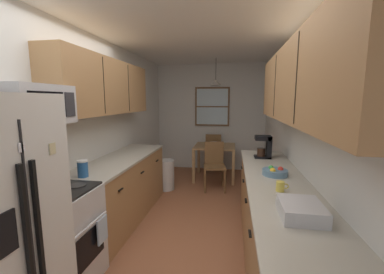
# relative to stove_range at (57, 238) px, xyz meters

# --- Properties ---
(ground_plane) EXTENTS (12.00, 12.00, 0.00)m
(ground_plane) POSITION_rel_stove_range_xyz_m (0.99, 1.54, -0.47)
(ground_plane) COLOR #995B3D
(wall_left) EXTENTS (0.10, 9.00, 2.55)m
(wall_left) POSITION_rel_stove_range_xyz_m (-0.36, 1.54, 0.80)
(wall_left) COLOR silver
(wall_left) RESTS_ON ground
(wall_right) EXTENTS (0.10, 9.00, 2.55)m
(wall_right) POSITION_rel_stove_range_xyz_m (2.34, 1.54, 0.80)
(wall_right) COLOR silver
(wall_right) RESTS_ON ground
(wall_back) EXTENTS (4.40, 0.10, 2.55)m
(wall_back) POSITION_rel_stove_range_xyz_m (0.99, 4.19, 0.80)
(wall_back) COLOR silver
(wall_back) RESTS_ON ground
(ceiling_slab) EXTENTS (4.40, 9.00, 0.08)m
(ceiling_slab) POSITION_rel_stove_range_xyz_m (0.99, 1.54, 2.12)
(ceiling_slab) COLOR white
(stove_range) EXTENTS (0.66, 0.63, 1.10)m
(stove_range) POSITION_rel_stove_range_xyz_m (0.00, 0.00, 0.00)
(stove_range) COLOR silver
(stove_range) RESTS_ON ground
(microwave_over_range) EXTENTS (0.39, 0.62, 0.34)m
(microwave_over_range) POSITION_rel_stove_range_xyz_m (-0.11, 0.00, 1.19)
(microwave_over_range) COLOR silver
(counter_left) EXTENTS (0.64, 2.05, 0.90)m
(counter_left) POSITION_rel_stove_range_xyz_m (-0.01, 1.34, -0.02)
(counter_left) COLOR #A87A4C
(counter_left) RESTS_ON ground
(upper_cabinets_left) EXTENTS (0.33, 2.13, 0.72)m
(upper_cabinets_left) POSITION_rel_stove_range_xyz_m (-0.15, 1.29, 1.40)
(upper_cabinets_left) COLOR #A87A4C
(counter_right) EXTENTS (0.64, 3.12, 0.90)m
(counter_right) POSITION_rel_stove_range_xyz_m (1.99, 0.58, -0.02)
(counter_right) COLOR #A87A4C
(counter_right) RESTS_ON ground
(upper_cabinets_right) EXTENTS (0.33, 2.80, 0.70)m
(upper_cabinets_right) POSITION_rel_stove_range_xyz_m (2.13, 0.53, 1.38)
(upper_cabinets_right) COLOR #A87A4C
(dining_table) EXTENTS (0.86, 0.82, 0.73)m
(dining_table) POSITION_rel_stove_range_xyz_m (1.16, 3.38, 0.14)
(dining_table) COLOR #A87F51
(dining_table) RESTS_ON ground
(dining_chair_near) EXTENTS (0.45, 0.45, 0.90)m
(dining_chair_near) POSITION_rel_stove_range_xyz_m (1.20, 2.76, 0.03)
(dining_chair_near) COLOR brown
(dining_chair_near) RESTS_ON ground
(dining_chair_far) EXTENTS (0.41, 0.41, 0.90)m
(dining_chair_far) POSITION_rel_stove_range_xyz_m (1.09, 4.00, 0.03)
(dining_chair_far) COLOR brown
(dining_chair_far) RESTS_ON ground
(pendant_light) EXTENTS (0.24, 0.24, 0.55)m
(pendant_light) POSITION_rel_stove_range_xyz_m (1.16, 3.38, 1.59)
(pendant_light) COLOR black
(back_window) EXTENTS (0.83, 0.05, 0.93)m
(back_window) POSITION_rel_stove_range_xyz_m (1.04, 4.12, 1.07)
(back_window) COLOR brown
(trash_bin) EXTENTS (0.32, 0.32, 0.57)m
(trash_bin) POSITION_rel_stove_range_xyz_m (0.29, 2.57, -0.19)
(trash_bin) COLOR silver
(trash_bin) RESTS_ON ground
(storage_canister) EXTENTS (0.11, 0.11, 0.18)m
(storage_canister) POSITION_rel_stove_range_xyz_m (-0.01, 0.45, 0.52)
(storage_canister) COLOR #265999
(storage_canister) RESTS_ON counter_left
(dish_towel) EXTENTS (0.02, 0.16, 0.24)m
(dish_towel) POSITION_rel_stove_range_xyz_m (0.35, 0.16, 0.03)
(dish_towel) COLOR silver
(coffee_maker) EXTENTS (0.22, 0.18, 0.31)m
(coffee_maker) POSITION_rel_stove_range_xyz_m (1.98, 1.65, 0.59)
(coffee_maker) COLOR black
(coffee_maker) RESTS_ON counter_right
(mug_by_coffeemaker) EXTENTS (0.11, 0.07, 0.09)m
(mug_by_coffeemaker) POSITION_rel_stove_range_xyz_m (1.96, 0.37, 0.47)
(mug_by_coffeemaker) COLOR #E5CC4C
(mug_by_coffeemaker) RESTS_ON counter_right
(fruit_bowl) EXTENTS (0.27, 0.27, 0.09)m
(fruit_bowl) POSITION_rel_stove_range_xyz_m (1.99, 0.85, 0.47)
(fruit_bowl) COLOR #597F9E
(fruit_bowl) RESTS_ON counter_right
(dish_rack) EXTENTS (0.28, 0.34, 0.10)m
(dish_rack) POSITION_rel_stove_range_xyz_m (2.01, -0.11, 0.48)
(dish_rack) COLOR silver
(dish_rack) RESTS_ON counter_right
(table_serving_bowl) EXTENTS (0.21, 0.21, 0.06)m
(table_serving_bowl) POSITION_rel_stove_range_xyz_m (1.14, 3.47, 0.29)
(table_serving_bowl) COLOR silver
(table_serving_bowl) RESTS_ON dining_table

